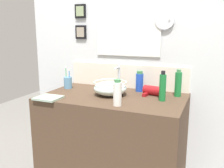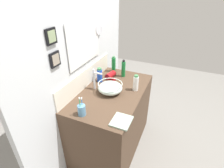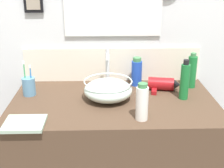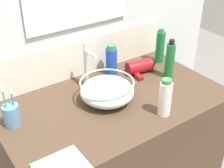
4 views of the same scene
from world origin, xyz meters
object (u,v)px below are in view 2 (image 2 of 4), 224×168
at_px(glass_bowl_sink, 110,88).
at_px(faucet, 95,78).
at_px(spray_bottle, 114,64).
at_px(hand_towel, 121,121).
at_px(hair_drier, 111,75).
at_px(toothbrush_cup, 82,110).
at_px(shampoo_bottle, 136,83).
at_px(soap_dispenser, 123,69).
at_px(lotion_bottle, 100,75).

distance_m(glass_bowl_sink, faucet, 0.21).
bearing_deg(spray_bottle, hand_towel, -153.03).
relative_size(hair_drier, toothbrush_cup, 0.99).
bearing_deg(faucet, shampoo_bottle, -69.64).
relative_size(shampoo_bottle, soap_dispenser, 0.83).
distance_m(hair_drier, shampoo_bottle, 0.43).
relative_size(faucet, spray_bottle, 1.13).
relative_size(shampoo_bottle, hand_towel, 0.99).
distance_m(hair_drier, hand_towel, 0.86).
height_order(shampoo_bottle, soap_dispenser, soap_dispenser).
xyz_separation_m(glass_bowl_sink, lotion_bottle, (0.18, 0.23, 0.03)).
distance_m(faucet, soap_dispenser, 0.47).
height_order(hair_drier, soap_dispenser, soap_dispenser).
height_order(toothbrush_cup, lotion_bottle, toothbrush_cup).
bearing_deg(toothbrush_cup, spray_bottle, 5.70).
relative_size(hair_drier, soap_dispenser, 0.89).
bearing_deg(shampoo_bottle, spray_bottle, 49.89).
bearing_deg(lotion_bottle, faucet, -168.61).
bearing_deg(lotion_bottle, hair_drier, -30.19).
xyz_separation_m(toothbrush_cup, hand_towel, (0.06, -0.37, -0.05)).
bearing_deg(faucet, spray_bottle, -0.82).
bearing_deg(soap_dispenser, toothbrush_cup, 174.92).
distance_m(toothbrush_cup, lotion_bottle, 0.66).
height_order(glass_bowl_sink, toothbrush_cup, toothbrush_cup).
xyz_separation_m(glass_bowl_sink, hair_drier, (0.34, 0.14, -0.02)).
height_order(soap_dispenser, hand_towel, soap_dispenser).
height_order(hair_drier, shampoo_bottle, shampoo_bottle).
bearing_deg(hand_towel, lotion_bottle, 41.19).
xyz_separation_m(hair_drier, spray_bottle, (0.18, 0.05, 0.07)).
xyz_separation_m(toothbrush_cup, shampoo_bottle, (0.63, -0.33, 0.04)).
xyz_separation_m(lotion_bottle, spray_bottle, (0.34, -0.04, 0.02)).
xyz_separation_m(glass_bowl_sink, faucet, (0.00, 0.19, 0.08)).
bearing_deg(hair_drier, toothbrush_cup, -176.23).
xyz_separation_m(shampoo_bottle, soap_dispenser, (0.27, 0.25, 0.02)).
xyz_separation_m(glass_bowl_sink, hand_towel, (-0.41, -0.29, -0.05)).
bearing_deg(shampoo_bottle, faucet, 110.36).
xyz_separation_m(faucet, toothbrush_cup, (-0.46, -0.11, -0.09)).
distance_m(spray_bottle, hand_towel, 1.05).
xyz_separation_m(toothbrush_cup, soap_dispenser, (0.90, -0.08, 0.05)).
bearing_deg(shampoo_bottle, lotion_bottle, 87.24).
bearing_deg(spray_bottle, shampoo_bottle, -130.11).
relative_size(glass_bowl_sink, lotion_bottle, 1.50).
relative_size(shampoo_bottle, lotion_bottle, 1.05).
bearing_deg(hand_towel, hair_drier, 29.80).
height_order(hair_drier, hand_towel, hair_drier).
bearing_deg(soap_dispenser, spray_bottle, 63.15).
xyz_separation_m(faucet, spray_bottle, (0.52, -0.01, -0.04)).
distance_m(faucet, toothbrush_cup, 0.48).
relative_size(faucet, toothbrush_cup, 1.21).
xyz_separation_m(hair_drier, lotion_bottle, (-0.16, 0.09, 0.05)).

